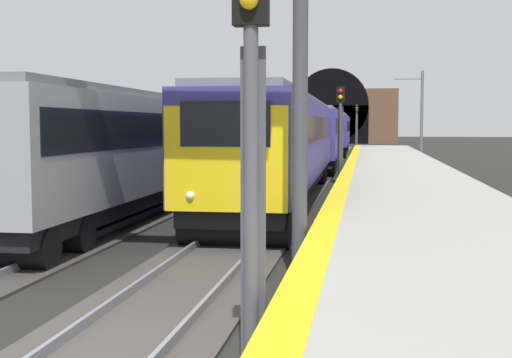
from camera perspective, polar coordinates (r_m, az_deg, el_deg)
platform_right at (r=7.97m, az=19.48°, el=-13.19°), size 112.00×4.78×1.01m
platform_right_edge_strip at (r=7.74m, az=3.58°, el=-9.56°), size 112.00×0.50×0.01m
train_main_approaching at (r=46.35m, az=5.40°, el=3.83°), size 63.50×3.13×3.95m
train_adjacent_platform at (r=41.46m, az=-1.03°, el=3.69°), size 59.38×2.88×4.79m
railway_signal_near at (r=7.28m, az=-0.41°, el=3.65°), size 0.39×0.38×4.71m
railway_signal_mid at (r=32.61m, az=7.16°, el=4.39°), size 0.39×0.38×4.72m
railway_signal_far at (r=88.52m, az=8.53°, el=4.87°), size 0.39×0.38×5.58m
overhead_signal_gantry at (r=13.51m, az=-14.38°, el=14.22°), size 0.70×8.49×6.87m
tunnel_portal at (r=105.33m, az=6.44°, el=5.32°), size 2.46×20.16×11.53m
catenary_mast_near at (r=53.20m, az=13.83°, el=5.25°), size 0.22×2.20×7.01m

